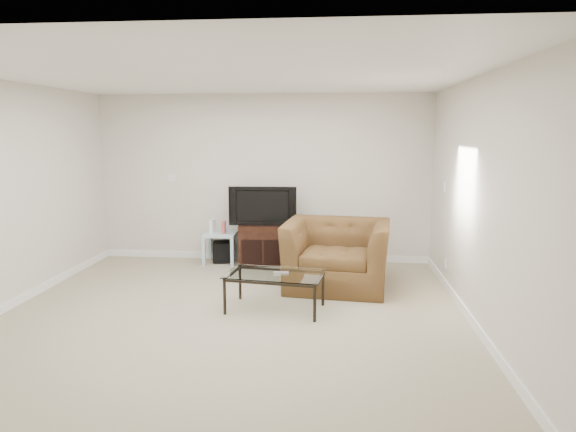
# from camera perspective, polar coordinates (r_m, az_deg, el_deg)

# --- Properties ---
(floor) EXTENTS (5.00, 5.00, 0.00)m
(floor) POSITION_cam_1_polar(r_m,az_deg,el_deg) (5.59, -6.38, -11.09)
(floor) COLOR tan
(floor) RESTS_ON ground
(ceiling) EXTENTS (5.00, 5.00, 0.00)m
(ceiling) POSITION_cam_1_polar(r_m,az_deg,el_deg) (5.27, -6.89, 15.31)
(ceiling) COLOR white
(ceiling) RESTS_ON ground
(wall_back) EXTENTS (5.00, 0.02, 2.50)m
(wall_back) POSITION_cam_1_polar(r_m,az_deg,el_deg) (7.74, -2.80, 4.18)
(wall_back) COLOR silver
(wall_back) RESTS_ON ground
(wall_right) EXTENTS (0.02, 5.00, 2.50)m
(wall_right) POSITION_cam_1_polar(r_m,az_deg,el_deg) (5.36, 20.53, 1.28)
(wall_right) COLOR silver
(wall_right) RESTS_ON ground
(plate_back) EXTENTS (0.12, 0.02, 0.12)m
(plate_back) POSITION_cam_1_polar(r_m,az_deg,el_deg) (8.04, -12.76, 4.16)
(plate_back) COLOR white
(plate_back) RESTS_ON wall_back
(plate_right_switch) EXTENTS (0.02, 0.09, 0.13)m
(plate_right_switch) POSITION_cam_1_polar(r_m,az_deg,el_deg) (6.90, 17.01, 3.16)
(plate_right_switch) COLOR white
(plate_right_switch) RESTS_ON wall_right
(plate_right_outlet) EXTENTS (0.02, 0.08, 0.12)m
(plate_right_outlet) POSITION_cam_1_polar(r_m,az_deg,el_deg) (6.78, 17.13, -5.13)
(plate_right_outlet) COLOR white
(plate_right_outlet) RESTS_ON wall_right
(tv_stand) EXTENTS (0.76, 0.56, 0.60)m
(tv_stand) POSITION_cam_1_polar(r_m,az_deg,el_deg) (7.66, -2.72, -3.07)
(tv_stand) COLOR black
(tv_stand) RESTS_ON floor
(dvd_player) EXTENTS (0.45, 0.33, 0.06)m
(dvd_player) POSITION_cam_1_polar(r_m,az_deg,el_deg) (7.58, -2.75, -1.66)
(dvd_player) COLOR black
(dvd_player) RESTS_ON tv_stand
(television) EXTENTS (0.92, 0.21, 0.57)m
(television) POSITION_cam_1_polar(r_m,az_deg,el_deg) (7.52, -2.77, 1.22)
(television) COLOR black
(television) RESTS_ON tv_stand
(side_table) EXTENTS (0.48, 0.48, 0.45)m
(side_table) POSITION_cam_1_polar(r_m,az_deg,el_deg) (7.79, -7.49, -3.48)
(side_table) COLOR #A4BCC7
(side_table) RESTS_ON floor
(subwoofer) EXTENTS (0.34, 0.34, 0.29)m
(subwoofer) POSITION_cam_1_polar(r_m,az_deg,el_deg) (7.82, -7.25, -3.92)
(subwoofer) COLOR black
(subwoofer) RESTS_ON floor
(game_console) EXTENTS (0.06, 0.15, 0.21)m
(game_console) POSITION_cam_1_polar(r_m,az_deg,el_deg) (7.73, -8.38, -1.12)
(game_console) COLOR white
(game_console) RESTS_ON side_table
(game_case) EXTENTS (0.05, 0.13, 0.18)m
(game_case) POSITION_cam_1_polar(r_m,az_deg,el_deg) (7.70, -7.15, -1.24)
(game_case) COLOR #CC4C4C
(game_case) RESTS_ON side_table
(recliner) EXTENTS (1.37, 0.97, 1.13)m
(recliner) POSITION_cam_1_polar(r_m,az_deg,el_deg) (6.48, 5.46, -3.03)
(recliner) COLOR brown
(recliner) RESTS_ON floor
(coffee_table) EXTENTS (1.13, 0.74, 0.41)m
(coffee_table) POSITION_cam_1_polar(r_m,az_deg,el_deg) (5.71, -1.45, -8.41)
(coffee_table) COLOR black
(coffee_table) RESTS_ON floor
(remote) EXTENTS (0.17, 0.06, 0.02)m
(remote) POSITION_cam_1_polar(r_m,az_deg,el_deg) (5.65, -0.78, -6.29)
(remote) COLOR #B2B2B7
(remote) RESTS_ON coffee_table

